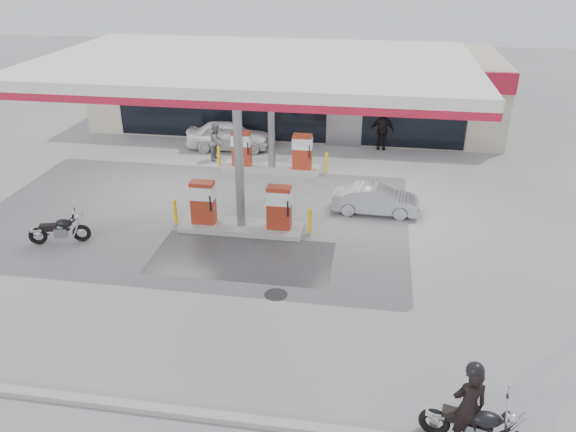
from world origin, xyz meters
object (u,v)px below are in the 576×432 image
pump_island_near (241,212)px  sedan_white (228,135)px  parked_car_left (142,115)px  biker_walking (382,130)px  parked_motorcycle (60,230)px  attendant (217,142)px  main_motorcycle (475,427)px  biker_main (469,407)px  hatchback_silver (376,200)px  pump_island_far (272,156)px

pump_island_near → sedan_white: pump_island_near is taller
parked_car_left → biker_walking: bearing=-115.7°
parked_motorcycle → attendant: (3.09, 9.00, 0.42)m
pump_island_near → main_motorcycle: size_ratio=2.33×
pump_island_near → biker_main: (6.84, -8.77, 0.27)m
main_motorcycle → parked_car_left: size_ratio=0.61×
biker_main → parked_motorcycle: bearing=-39.3°
parked_motorcycle → sedan_white: bearing=55.2°
main_motorcycle → attendant: attendant is taller
parked_car_left → parked_motorcycle: bearing=174.8°
parked_car_left → biker_main: bearing=-159.6°
hatchback_silver → biker_walking: biker_walking is taller
parked_motorcycle → parked_car_left: parked_motorcycle is taller
biker_main → sedan_white: (-9.56, 17.37, -0.27)m
pump_island_far → parked_car_left: size_ratio=1.42×
pump_island_far → parked_motorcycle: (-5.96, -8.00, -0.23)m
attendant → biker_walking: size_ratio=0.92×
hatchback_silver → parked_motorcycle: bearing=112.1°
parked_motorcycle → biker_walking: biker_walking is taller
parked_motorcycle → hatchback_silver: (10.74, 4.20, 0.07)m
hatchback_silver → sedan_white: bearing=50.3°
pump_island_far → parked_motorcycle: size_ratio=2.52×
main_motorcycle → biker_walking: size_ratio=1.13×
biker_main → parked_motorcycle: 14.49m
main_motorcycle → hatchback_silver: (-2.26, 11.01, 0.04)m
biker_main → sedan_white: size_ratio=0.47×
pump_island_far → sedan_white: 3.76m
pump_island_near → sedan_white: (-2.71, 8.60, 0.00)m
attendant → hatchback_silver: (7.65, -4.80, -0.35)m
pump_island_far → parked_motorcycle: pump_island_far is taller
biker_main → parked_car_left: (-15.59, 20.77, -0.46)m
pump_island_near → parked_car_left: size_ratio=1.42×
pump_island_far → pump_island_near: bearing=-90.0°
biker_main → parked_car_left: size_ratio=0.54×
biker_main → parked_car_left: biker_main is taller
sedan_white → biker_walking: (7.62, 1.20, 0.26)m
sedan_white → attendant: bearing=168.8°
main_motorcycle → sedan_white: size_ratio=0.53×
sedan_white → biker_main: bearing=-156.9°
biker_main → sedan_white: bearing=-72.6°
pump_island_far → attendant: attendant is taller
hatchback_silver → pump_island_far: bearing=52.3°
attendant → parked_motorcycle: bearing=166.2°
sedan_white → parked_car_left: sedan_white is taller
parked_car_left → hatchback_silver: bearing=-142.4°
sedan_white → biker_walking: size_ratio=2.14×
hatchback_silver → parked_car_left: 16.71m
pump_island_far → biker_main: size_ratio=2.61×
pump_island_near → main_motorcycle: 11.28m
biker_walking → pump_island_far: bearing=-139.6°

